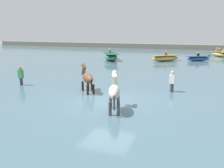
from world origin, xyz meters
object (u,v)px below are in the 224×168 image
(horse_lead_pinto, at_px, (114,93))
(horse_trailing_bay, at_px, (87,79))
(boat_far_inshore, at_px, (198,58))
(boat_near_starboard, at_px, (165,58))
(boat_distant_west, at_px, (111,57))
(person_wading_mid, at_px, (172,84))
(boat_far_offshore, at_px, (220,54))
(person_onlooker_right, at_px, (21,78))

(horse_lead_pinto, relative_size, horse_trailing_bay, 1.04)
(boat_far_inshore, xyz_separation_m, boat_near_starboard, (-3.66, -1.50, 0.07))
(boat_distant_west, xyz_separation_m, person_wading_mid, (8.42, -12.98, 0.05))
(horse_trailing_bay, xyz_separation_m, boat_near_starboard, (2.48, 15.93, -0.45))
(horse_lead_pinto, distance_m, boat_distant_west, 18.44)
(person_wading_mid, bearing_deg, boat_near_starboard, 98.58)
(boat_far_offshore, height_order, person_wading_mid, person_wading_mid)
(boat_distant_west, height_order, person_wading_mid, boat_distant_west)
(person_onlooker_right, xyz_separation_m, person_wading_mid, (9.49, 1.52, 0.00))
(person_onlooker_right, relative_size, person_wading_mid, 1.00)
(boat_far_offshore, height_order, boat_far_inshore, boat_far_offshore)
(horse_trailing_bay, height_order, person_onlooker_right, horse_trailing_bay)
(boat_far_inshore, distance_m, person_wading_mid, 15.79)
(boat_far_offshore, bearing_deg, person_wading_mid, -101.08)
(horse_trailing_bay, relative_size, boat_near_starboard, 0.59)
(horse_lead_pinto, bearing_deg, person_wading_mid, 64.28)
(boat_distant_west, bearing_deg, horse_trailing_bay, -75.52)
(horse_trailing_bay, relative_size, person_onlooker_right, 1.23)
(boat_far_offshore, xyz_separation_m, boat_near_starboard, (-6.42, -7.59, 0.00))
(boat_far_inshore, bearing_deg, boat_near_starboard, -157.66)
(boat_distant_west, distance_m, person_onlooker_right, 14.54)
(horse_trailing_bay, height_order, boat_distant_west, horse_trailing_bay)
(person_onlooker_right, bearing_deg, horse_trailing_bay, -2.28)
(boat_far_offshore, xyz_separation_m, person_onlooker_right, (-13.76, -23.32, 0.13))
(boat_near_starboard, relative_size, person_onlooker_right, 2.07)
(horse_trailing_bay, distance_m, person_onlooker_right, 4.88)
(boat_far_offshore, bearing_deg, boat_near_starboard, -130.21)
(boat_far_inshore, xyz_separation_m, person_onlooker_right, (-11.00, -17.24, 0.20))
(horse_trailing_bay, height_order, boat_far_inshore, horse_trailing_bay)
(boat_far_inshore, bearing_deg, person_wading_mid, -95.50)
(horse_lead_pinto, distance_m, boat_far_inshore, 20.38)
(horse_lead_pinto, xyz_separation_m, person_wading_mid, (2.09, 4.34, -0.37))
(boat_distant_west, relative_size, person_onlooker_right, 2.61)
(boat_far_inshore, bearing_deg, boat_far_offshore, 65.62)
(horse_trailing_bay, xyz_separation_m, person_wading_mid, (4.63, 1.71, -0.32))
(boat_near_starboard, distance_m, person_wading_mid, 14.37)
(person_onlooker_right, height_order, person_wading_mid, same)
(horse_trailing_bay, bearing_deg, boat_far_inshore, 70.59)
(horse_lead_pinto, bearing_deg, horse_trailing_bay, 134.09)
(boat_far_offshore, distance_m, boat_far_inshore, 6.68)
(horse_lead_pinto, relative_size, person_onlooker_right, 1.28)
(boat_far_offshore, relative_size, boat_distant_west, 0.75)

